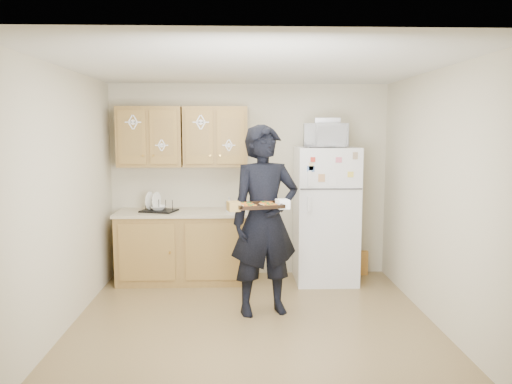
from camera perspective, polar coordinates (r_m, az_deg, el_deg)
floor at (r=5.10m, az=-0.29°, el=-14.93°), size 3.60×3.60×0.00m
ceiling at (r=4.76m, az=-0.31°, el=14.19°), size 3.60×3.60×0.00m
wall_back at (r=6.56m, az=-0.76°, el=1.32°), size 3.60×0.04×2.50m
wall_front at (r=3.00m, az=0.71°, el=-5.69°), size 3.60×0.04×2.50m
wall_left at (r=5.05m, az=-21.17°, el=-0.92°), size 0.04×3.60×2.50m
wall_right at (r=5.15m, az=20.16°, el=-0.73°), size 0.04×3.60×2.50m
refrigerator at (r=6.34m, az=7.95°, el=-2.60°), size 0.75×0.70×1.70m
base_cabinet at (r=6.42m, az=-8.34°, el=-6.32°), size 1.60×0.60×0.86m
countertop at (r=6.33m, az=-8.42°, el=-2.35°), size 1.64×0.64×0.04m
upper_cab_left at (r=6.43m, az=-12.00°, el=6.18°), size 0.80×0.33×0.75m
upper_cab_right at (r=6.34m, az=-4.64°, el=6.30°), size 0.80×0.33×0.75m
cereal_box at (r=6.82m, az=11.80°, el=-7.92°), size 0.20×0.07×0.32m
person at (r=5.15m, az=1.00°, el=-3.29°), size 0.81×0.64×1.97m
baking_tray at (r=4.83m, az=0.28°, el=-1.62°), size 0.51×0.42×0.04m
pizza_front_left at (r=4.73m, az=-0.65°, el=-1.60°), size 0.15×0.15×0.02m
pizza_front_right at (r=4.79m, az=1.71°, el=-1.50°), size 0.15×0.15×0.02m
pizza_back_left at (r=4.87m, az=-1.12°, el=-1.35°), size 0.15×0.15×0.02m
pizza_back_right at (r=4.92m, az=1.17°, el=-1.25°), size 0.15×0.15×0.02m
microwave at (r=6.19m, az=7.92°, el=6.43°), size 0.55×0.40×0.29m
foil_pan at (r=6.23m, az=8.14°, el=8.07°), size 0.33×0.24×0.06m
dish_rack at (r=6.33m, az=-11.04°, el=-1.46°), size 0.48×0.42×0.16m
bowl at (r=6.34m, az=-11.11°, el=-1.79°), size 0.23×0.23×0.05m
soap_bottle at (r=6.21m, az=-3.09°, el=-1.42°), size 0.10×0.10×0.18m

